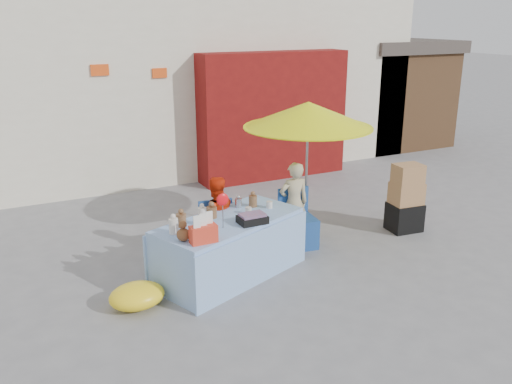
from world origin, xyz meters
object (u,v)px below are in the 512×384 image
market_table (229,247)px  vendor_beige (294,203)px  umbrella (308,115)px  chair_right (298,230)px  vendor_orange (216,219)px  box_stack (406,200)px  chair_left (220,245)px

market_table → vendor_beige: vendor_beige is taller
market_table → umbrella: (1.60, 0.70, 1.49)m
market_table → umbrella: size_ratio=1.07×
chair_right → umbrella: size_ratio=0.41×
chair_right → umbrella: bearing=50.9°
market_table → chair_right: 1.37m
vendor_orange → vendor_beige: size_ratio=0.96×
chair_right → vendor_beige: 0.40m
vendor_beige → box_stack: 1.88m
market_table → vendor_beige: size_ratio=1.78×
vendor_orange → box_stack: vendor_orange is taller
vendor_orange → box_stack: size_ratio=1.10×
market_table → chair_left: market_table is taller
vendor_orange → box_stack: bearing=-179.4°
vendor_beige → umbrella: umbrella is taller
market_table → chair_left: 0.44m
market_table → vendor_orange: (0.05, 0.55, 0.20)m
market_table → chair_left: size_ratio=2.63×
chair_left → vendor_orange: bearing=98.1°
vendor_orange → umbrella: size_ratio=0.57×
chair_left → box_stack: 3.10m
chair_left → box_stack: bearing=3.1°
chair_right → chair_left: bearing=-172.7°
chair_right → box_stack: bearing=0.2°
chair_left → vendor_beige: vendor_beige is taller
chair_right → vendor_beige: (-0.00, 0.13, 0.37)m
chair_right → vendor_orange: 1.31m
market_table → box_stack: size_ratio=2.04×
vendor_orange → vendor_beige: 1.25m
market_table → vendor_orange: market_table is taller
umbrella → chair_left: bearing=-169.6°
market_table → chair_left: bearing=62.2°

